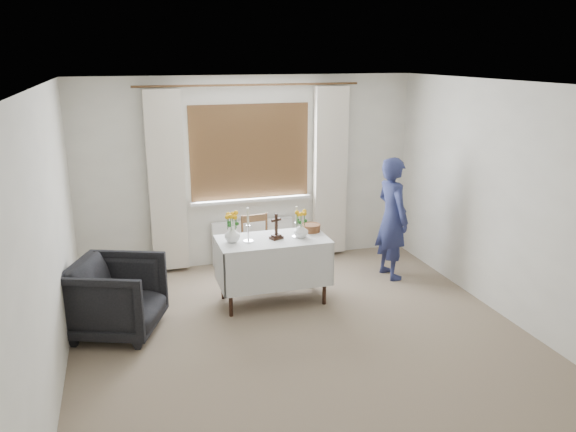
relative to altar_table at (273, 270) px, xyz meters
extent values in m
plane|color=gray|center=(0.06, -1.12, -0.38)|extent=(5.00, 5.00, 0.00)
cube|color=white|center=(0.00, 0.00, 0.00)|extent=(1.24, 0.64, 0.76)
imported|color=black|center=(-1.71, -0.27, 0.01)|extent=(1.09, 1.08, 0.78)
imported|color=navy|center=(1.64, 0.32, 0.39)|extent=(0.42, 0.60, 1.55)
cube|color=white|center=(0.06, 1.30, -0.08)|extent=(1.10, 0.10, 0.60)
imported|color=white|center=(-0.45, 0.02, 0.47)|extent=(0.20, 0.20, 0.18)
imported|color=white|center=(0.32, -0.05, 0.46)|extent=(0.17, 0.17, 0.17)
cylinder|color=brown|center=(0.50, 0.14, 0.42)|extent=(0.26, 0.26, 0.09)
camera|label=1|loc=(-1.54, -5.77, 2.38)|focal=35.00mm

